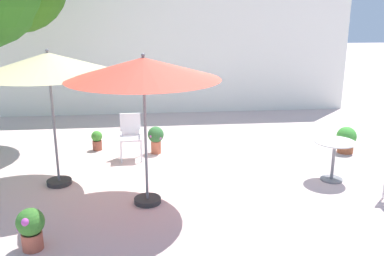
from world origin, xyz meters
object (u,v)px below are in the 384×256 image
(patio_umbrella_0, at_px, (48,64))
(potted_plant_0, at_px, (346,139))
(patio_chair_1, at_px, (131,133))
(patio_umbrella_1, at_px, (143,70))
(potted_plant_2, at_px, (97,140))
(potted_plant_3, at_px, (156,138))
(potted_plant_1, at_px, (31,227))
(cafe_table_0, at_px, (334,153))

(patio_umbrella_0, height_order, potted_plant_0, patio_umbrella_0)
(patio_chair_1, bearing_deg, patio_umbrella_1, -81.26)
(patio_chair_1, bearing_deg, potted_plant_2, 141.36)
(patio_umbrella_0, xyz_separation_m, potted_plant_0, (5.94, 1.14, -1.86))
(patio_chair_1, height_order, potted_plant_3, patio_chair_1)
(patio_umbrella_1, relative_size, potted_plant_1, 4.20)
(potted_plant_0, bearing_deg, patio_umbrella_1, -154.68)
(potted_plant_3, bearing_deg, patio_umbrella_1, -94.46)
(potted_plant_0, distance_m, potted_plant_3, 4.18)
(potted_plant_1, bearing_deg, potted_plant_2, 84.44)
(potted_plant_2, bearing_deg, patio_umbrella_0, -104.13)
(cafe_table_0, height_order, potted_plant_3, cafe_table_0)
(patio_umbrella_0, distance_m, potted_plant_2, 2.74)
(cafe_table_0, bearing_deg, potted_plant_1, -159.56)
(potted_plant_3, bearing_deg, patio_chair_1, -153.26)
(cafe_table_0, distance_m, potted_plant_0, 1.76)
(potted_plant_3, bearing_deg, potted_plant_1, -114.82)
(patio_umbrella_1, bearing_deg, cafe_table_0, 9.92)
(patio_umbrella_0, xyz_separation_m, patio_chair_1, (1.26, 1.25, -1.62))
(potted_plant_2, bearing_deg, potted_plant_0, -7.73)
(patio_umbrella_1, xyz_separation_m, potted_plant_1, (-1.51, -1.24, -1.86))
(patio_chair_1, xyz_separation_m, potted_plant_3, (0.53, 0.26, -0.19))
(patio_umbrella_0, height_order, potted_plant_3, patio_umbrella_0)
(patio_chair_1, bearing_deg, potted_plant_0, -1.43)
(potted_plant_1, bearing_deg, patio_umbrella_1, 39.28)
(potted_plant_0, xyz_separation_m, potted_plant_2, (-5.47, 0.74, -0.07))
(patio_umbrella_0, relative_size, patio_chair_1, 2.54)
(patio_umbrella_1, distance_m, patio_chair_1, 2.74)
(cafe_table_0, height_order, potted_plant_1, cafe_table_0)
(patio_umbrella_0, relative_size, potted_plant_1, 4.19)
(patio_umbrella_0, bearing_deg, potted_plant_2, 75.87)
(potted_plant_0, height_order, potted_plant_1, potted_plant_0)
(patio_umbrella_0, xyz_separation_m, potted_plant_3, (1.78, 1.52, -1.81))
(cafe_table_0, xyz_separation_m, potted_plant_3, (-3.21, 1.85, -0.17))
(potted_plant_1, bearing_deg, patio_chair_1, 70.99)
(patio_chair_1, relative_size, potted_plant_3, 1.58)
(patio_umbrella_0, relative_size, patio_umbrella_1, 1.00)
(patio_umbrella_1, bearing_deg, potted_plant_2, 111.73)
(potted_plant_0, distance_m, potted_plant_2, 5.52)
(potted_plant_3, bearing_deg, patio_umbrella_0, -139.53)
(patio_umbrella_0, relative_size, potted_plant_2, 5.48)
(patio_umbrella_1, xyz_separation_m, patio_chair_1, (-0.33, 2.18, -1.63))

